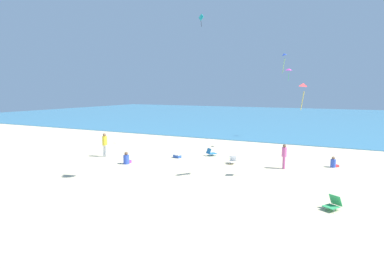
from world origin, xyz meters
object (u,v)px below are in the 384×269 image
person_0 (105,143)px  kite_magenta (289,70)px  beach_chair_far_left (211,152)px  kite_teal (201,18)px  kite_blue (284,55)px  beach_chair_mid_beach (333,204)px  person_2 (334,163)px  person_3 (284,155)px  beach_chair_far_right (232,160)px  kite_red (303,85)px  cooler_box (177,156)px  person_1 (127,159)px

person_0 → kite_magenta: bearing=138.2°
beach_chair_far_left → kite_teal: size_ratio=0.87×
kite_blue → beach_chair_mid_beach: bearing=-69.4°
person_2 → person_3: person_3 is taller
beach_chair_far_right → kite_red: 6.94m
person_0 → kite_red: 14.20m
kite_magenta → kite_teal: bearing=-122.2°
beach_chair_far_right → person_0: (-9.02, -1.98, 0.76)m
beach_chair_mid_beach → person_3: (-3.26, 6.31, 0.61)m
beach_chair_far_left → person_2: size_ratio=1.28×
beach_chair_far_right → person_2: 6.32m
kite_magenta → kite_red: size_ratio=0.81×
cooler_box → person_3: 7.53m
person_3 → kite_teal: size_ratio=1.51×
beach_chair_mid_beach → kite_red: bearing=-123.8°
beach_chair_far_left → person_1: person_1 is taller
cooler_box → kite_red: bearing=-13.2°
person_1 → person_2: 13.20m
person_0 → person_3: size_ratio=1.13×
person_0 → person_2: bearing=94.9°
person_2 → kite_teal: 15.18m
person_0 → person_3: 12.52m
person_1 → kite_red: kite_red is taller
person_0 → person_2: person_0 is taller
person_2 → kite_magenta: bearing=68.2°
beach_chair_far_right → cooler_box: (-4.18, 0.06, -0.11)m
beach_chair_mid_beach → cooler_box: (-10.75, 6.25, -0.15)m
kite_magenta → kite_teal: kite_teal is taller
person_1 → kite_blue: bearing=-47.2°
person_0 → kite_magenta: (9.82, 15.60, 5.79)m
kite_blue → kite_red: (2.91, -8.85, -2.48)m
person_0 → kite_red: (13.60, -0.01, 4.07)m
beach_chair_far_right → kite_magenta: kite_magenta is taller
kite_magenta → person_3: bearing=-79.4°
cooler_box → kite_magenta: (4.97, 13.56, 6.66)m
beach_chair_mid_beach → person_2: (-0.55, 8.12, -0.02)m
person_0 → kite_teal: kite_teal is taller
beach_chair_far_right → kite_teal: bearing=-131.3°
cooler_box → person_2: person_2 is taller
person_1 → kite_red: size_ratio=0.56×
beach_chair_mid_beach → person_1: 13.09m
kite_blue → person_0: bearing=-140.4°
beach_chair_far_right → kite_teal: (-4.65, 4.99, 10.38)m
person_0 → kite_teal: size_ratio=1.70×
person_1 → person_3: person_3 is taller
beach_chair_mid_beach → kite_teal: bearing=-104.0°
kite_blue → kite_red: 9.64m
cooler_box → person_2: (10.20, 1.87, 0.13)m
beach_chair_mid_beach → beach_chair_far_left: (-8.89, 7.97, -0.02)m
beach_chair_mid_beach → person_2: 8.14m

